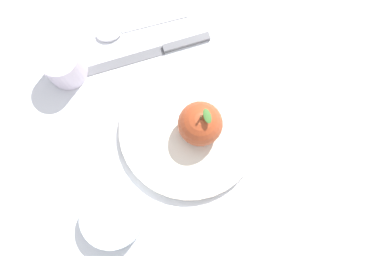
{
  "coord_description": "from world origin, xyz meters",
  "views": [
    {
      "loc": [
        -0.0,
        -0.19,
        0.79
      ],
      "look_at": [
        0.02,
        -0.02,
        0.02
      ],
      "focal_mm": 42.94,
      "sensor_mm": 36.0,
      "label": 1
    }
  ],
  "objects_px": {
    "cup": "(65,64)",
    "dinner_plate": "(192,129)",
    "knife": "(162,50)",
    "spoon": "(121,30)",
    "apple": "(203,124)",
    "side_bowl": "(115,218)",
    "linen_napkin": "(240,235)"
  },
  "relations": [
    {
      "from": "cup",
      "to": "dinner_plate",
      "type": "bearing_deg",
      "value": -33.76
    },
    {
      "from": "knife",
      "to": "dinner_plate",
      "type": "bearing_deg",
      "value": -77.0
    },
    {
      "from": "knife",
      "to": "spoon",
      "type": "bearing_deg",
      "value": 145.58
    },
    {
      "from": "dinner_plate",
      "to": "knife",
      "type": "height_order",
      "value": "dinner_plate"
    },
    {
      "from": "apple",
      "to": "spoon",
      "type": "height_order",
      "value": "apple"
    },
    {
      "from": "apple",
      "to": "knife",
      "type": "bearing_deg",
      "value": 108.6
    },
    {
      "from": "apple",
      "to": "knife",
      "type": "xyz_separation_m",
      "value": [
        -0.05,
        0.16,
        -0.05
      ]
    },
    {
      "from": "dinner_plate",
      "to": "spoon",
      "type": "distance_m",
      "value": 0.23
    },
    {
      "from": "side_bowl",
      "to": "spoon",
      "type": "relative_size",
      "value": 0.58
    },
    {
      "from": "side_bowl",
      "to": "spoon",
      "type": "distance_m",
      "value": 0.34
    },
    {
      "from": "dinner_plate",
      "to": "knife",
      "type": "relative_size",
      "value": 1.04
    },
    {
      "from": "cup",
      "to": "knife",
      "type": "relative_size",
      "value": 0.33
    },
    {
      "from": "dinner_plate",
      "to": "spoon",
      "type": "xyz_separation_m",
      "value": [
        -0.11,
        0.2,
        -0.01
      ]
    },
    {
      "from": "apple",
      "to": "cup",
      "type": "distance_m",
      "value": 0.26
    },
    {
      "from": "side_bowl",
      "to": "cup",
      "type": "height_order",
      "value": "cup"
    },
    {
      "from": "side_bowl",
      "to": "spoon",
      "type": "xyz_separation_m",
      "value": [
        0.04,
        0.34,
        -0.02
      ]
    },
    {
      "from": "apple",
      "to": "linen_napkin",
      "type": "height_order",
      "value": "apple"
    },
    {
      "from": "apple",
      "to": "side_bowl",
      "type": "bearing_deg",
      "value": -141.07
    },
    {
      "from": "cup",
      "to": "spoon",
      "type": "bearing_deg",
      "value": 34.14
    },
    {
      "from": "apple",
      "to": "linen_napkin",
      "type": "relative_size",
      "value": 0.57
    },
    {
      "from": "linen_napkin",
      "to": "spoon",
      "type": "bearing_deg",
      "value": 112.53
    },
    {
      "from": "side_bowl",
      "to": "cup",
      "type": "xyz_separation_m",
      "value": [
        -0.06,
        0.27,
        0.02
      ]
    },
    {
      "from": "knife",
      "to": "spoon",
      "type": "height_order",
      "value": "spoon"
    },
    {
      "from": "dinner_plate",
      "to": "knife",
      "type": "bearing_deg",
      "value": 103.0
    },
    {
      "from": "dinner_plate",
      "to": "cup",
      "type": "height_order",
      "value": "cup"
    },
    {
      "from": "cup",
      "to": "knife",
      "type": "xyz_separation_m",
      "value": [
        0.17,
        0.02,
        -0.04
      ]
    },
    {
      "from": "linen_napkin",
      "to": "dinner_plate",
      "type": "bearing_deg",
      "value": 106.83
    },
    {
      "from": "cup",
      "to": "spoon",
      "type": "height_order",
      "value": "cup"
    },
    {
      "from": "dinner_plate",
      "to": "linen_napkin",
      "type": "height_order",
      "value": "dinner_plate"
    },
    {
      "from": "dinner_plate",
      "to": "linen_napkin",
      "type": "xyz_separation_m",
      "value": [
        0.06,
        -0.19,
        -0.01
      ]
    },
    {
      "from": "apple",
      "to": "spoon",
      "type": "xyz_separation_m",
      "value": [
        -0.12,
        0.21,
        -0.05
      ]
    },
    {
      "from": "cup",
      "to": "linen_napkin",
      "type": "xyz_separation_m",
      "value": [
        0.26,
        -0.33,
        -0.04
      ]
    }
  ]
}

